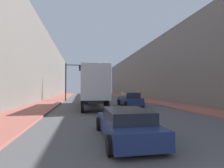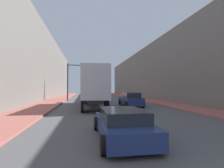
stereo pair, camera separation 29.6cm
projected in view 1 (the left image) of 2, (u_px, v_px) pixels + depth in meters
sidewalk_right at (141, 99)px, 32.15m from camera, size 3.48×80.00×0.15m
sidewalk_left at (54, 100)px, 29.42m from camera, size 3.48×80.00×0.15m
building_right at (165, 71)px, 33.12m from camera, size 6.00×80.00×10.66m
building_left at (25, 63)px, 28.73m from camera, size 6.00×80.00×12.62m
semi_truck at (92, 86)px, 19.47m from camera, size 2.46×11.64×4.11m
sedan_car at (126, 124)px, 7.19m from camera, size 2.07×4.66×1.23m
suv_car at (130, 100)px, 20.33m from camera, size 2.09×4.81×1.59m
traffic_signal_gantry at (76, 75)px, 29.95m from camera, size 7.11×0.35×6.37m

